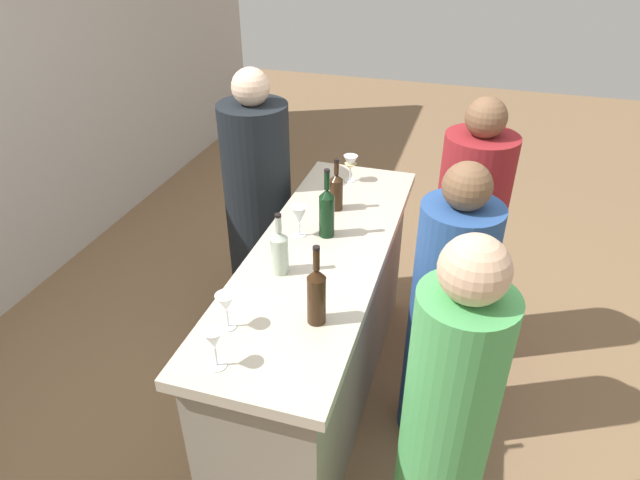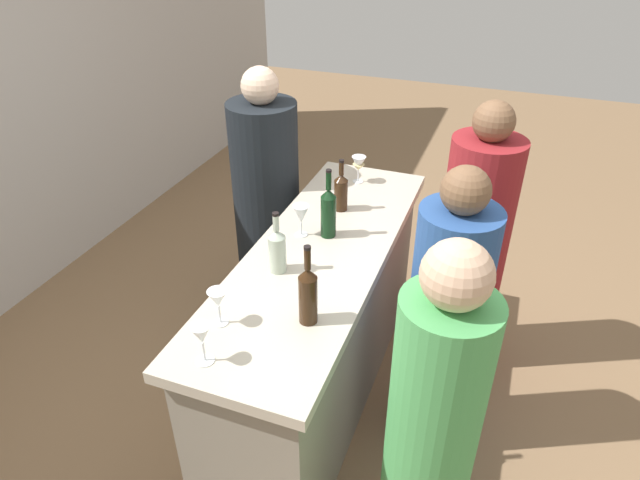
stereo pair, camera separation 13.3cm
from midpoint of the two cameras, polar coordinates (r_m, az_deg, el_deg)
The scene contains 14 objects.
ground_plane at distance 3.12m, azimuth -1.26°, elevation -15.43°, with size 12.00×12.00×0.00m, color #846647.
bar_counter at distance 2.79m, azimuth -1.38°, elevation -8.92°, with size 1.85×0.59×0.93m.
wine_bottle_leftmost_amber_brown at distance 2.04m, azimuth -2.24°, elevation -5.63°, with size 0.07×0.07×0.33m.
wine_bottle_second_left_clear_pale at distance 2.32m, azimuth -5.82°, elevation -1.13°, with size 0.07×0.07×0.28m.
wine_bottle_center_dark_green at distance 2.56m, azimuth -0.79°, elevation 2.98°, with size 0.07×0.07×0.34m.
wine_bottle_second_right_amber_brown at distance 2.80m, azimuth 0.31°, elevation 5.10°, with size 0.07×0.07×0.27m.
wine_glass_near_left at distance 3.09m, azimuth 1.92°, elevation 7.83°, with size 0.08×0.08×0.15m.
wine_glass_near_center at distance 1.91m, azimuth -12.88°, elevation -10.14°, with size 0.07×0.07×0.16m.
wine_glass_near_right at distance 2.57m, azimuth -3.63°, elevation 2.49°, with size 0.08×0.08×0.16m.
wine_glass_far_left at distance 2.06m, azimuth -11.51°, elevation -6.48°, with size 0.08×0.08×0.15m.
person_left_guest at distance 3.05m, azimuth 13.50°, elevation -0.70°, with size 0.46×0.46×1.51m.
person_center_guest at distance 2.56m, azimuth 11.37°, elevation -8.37°, with size 0.42×0.42×1.45m.
person_right_guest at distance 2.06m, azimuth 10.79°, elevation -19.25°, with size 0.35×0.35×1.52m.
person_server_behind at distance 3.28m, azimuth -7.47°, elevation 2.78°, with size 0.50×0.50×1.56m.
Camera 1 is at (-2.02, -0.61, 2.30)m, focal length 31.05 mm.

